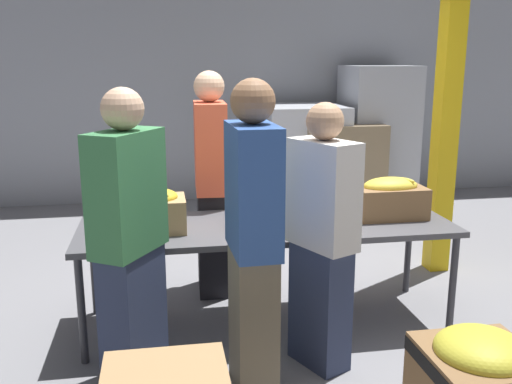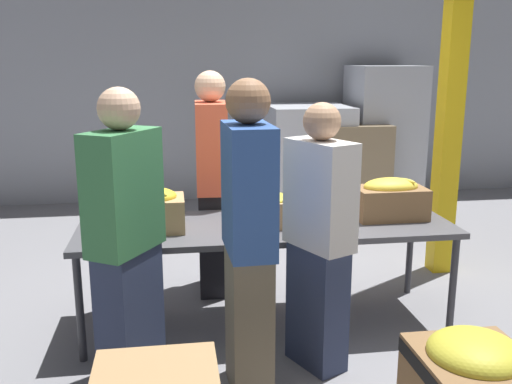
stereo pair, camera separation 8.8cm
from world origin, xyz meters
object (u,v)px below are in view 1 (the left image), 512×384
Objects in this scene: banana_box_2 at (390,198)px; pallet_stack_0 at (336,166)px; volunteer_0 at (253,244)px; volunteer_1 at (322,240)px; banana_box_1 at (267,209)px; volunteer_2 at (211,186)px; banana_box_0 at (150,210)px; pallet_stack_1 at (377,136)px; pallet_stack_2 at (302,158)px; sorting_table at (267,230)px; volunteer_3 at (130,244)px; support_pillar at (452,41)px.

banana_box_2 is 3.13m from pallet_stack_0.
banana_box_2 is 1.41m from volunteer_0.
banana_box_2 is 0.93m from volunteer_1.
banana_box_1 is at bearing -17.76° from volunteer_0.
banana_box_1 is 0.74m from volunteer_2.
pallet_stack_1 is at bearing 48.72° from banana_box_0.
volunteer_0 reaches higher than pallet_stack_2.
banana_box_0 is (-0.79, -0.03, 0.19)m from sorting_table.
banana_box_1 is at bearing 0.64° from banana_box_0.
volunteer_3 is 3.20m from support_pillar.
banana_box_1 is 0.86× the size of banana_box_2.
volunteer_1 is 0.41× the size of support_pillar.
banana_box_2 is 0.28× the size of volunteer_0.
volunteer_0 is 1.00× the size of pallet_stack_1.
banana_box_0 is 0.79m from banana_box_1.
pallet_stack_2 reaches higher than banana_box_2.
volunteer_2 is at bearing -175.55° from support_pillar.
banana_box_0 is 0.26× the size of volunteer_0.
pallet_stack_2 is (1.37, 2.47, -0.25)m from volunteer_2.
sorting_table is at bearing -122.57° from pallet_stack_1.
volunteer_0 is at bearing -119.59° from pallet_stack_1.
support_pillar reaches higher than volunteer_3.
volunteer_1 is at bearing -136.54° from support_pillar.
pallet_stack_2 is at bearing 71.51° from sorting_table.
banana_box_1 is at bearing -154.37° from support_pillar.
pallet_stack_1 is (2.06, 3.22, 0.18)m from sorting_table.
volunteer_0 reaches higher than banana_box_2.
volunteer_1 is at bearing -67.23° from volunteer_0.
pallet_stack_0 is at bearing -0.77° from volunteer_3.
pallet_stack_1 reaches higher than sorting_table.
volunteer_2 reaches higher than banana_box_2.
pallet_stack_1 is (2.06, 3.24, 0.02)m from banana_box_1.
support_pillar is at bearing 44.26° from banana_box_2.
volunteer_3 is at bearing -127.49° from pallet_stack_1.
pallet_stack_1 is (2.29, 4.04, -0.01)m from volunteer_0.
volunteer_2 is (-0.32, 0.67, 0.03)m from banana_box_1.
support_pillar reaches higher than banana_box_2.
banana_box_0 is 0.11× the size of support_pillar.
banana_box_2 is at bearing -38.19° from volunteer_3.
pallet_stack_1 is (2.85, 3.25, -0.01)m from banana_box_0.
volunteer_0 is 1.00× the size of volunteer_2.
volunteer_0 reaches higher than banana_box_1.
sorting_table is 1.46× the size of pallet_stack_1.
banana_box_1 is at bearing -108.52° from pallet_stack_2.
volunteer_3 is at bearing -100.14° from banana_box_0.
volunteer_3 is at bearing -122.60° from pallet_stack_0.
pallet_stack_1 is (1.84, 3.83, 0.07)m from volunteer_1.
sorting_table is 6.00× the size of banana_box_1.
banana_box_1 is (-0.01, -0.02, 0.16)m from sorting_table.
sorting_table is 0.82m from banana_box_0.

